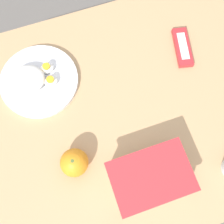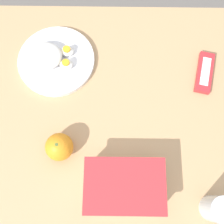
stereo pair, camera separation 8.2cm
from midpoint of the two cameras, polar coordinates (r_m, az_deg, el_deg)
ground_plane at (r=1.53m, az=0.51°, el=-8.15°), size 10.00×10.00×0.00m
table at (r=0.94m, az=0.83°, el=-2.36°), size 1.27×0.83×0.70m
food_container at (r=0.78m, az=5.73°, el=-16.28°), size 0.22×0.15×0.09m
orange_fruit at (r=0.79m, az=-8.53°, el=-8.03°), size 0.08×0.08×0.08m
rice_plate at (r=0.91m, az=-10.18°, el=10.85°), size 0.26×0.26×0.06m
candy_bar at (r=0.95m, az=21.84°, el=7.61°), size 0.08×0.15×0.02m
drinking_glass at (r=0.83m, az=24.80°, el=-19.14°), size 0.07×0.07×0.10m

